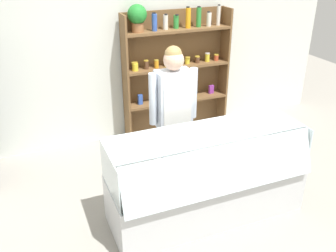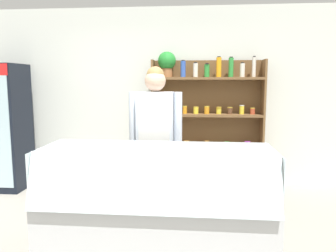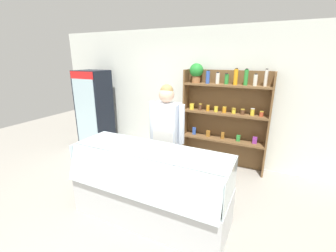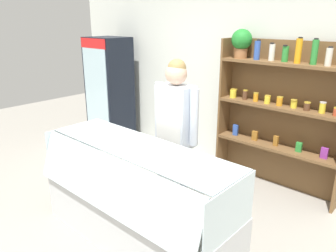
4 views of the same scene
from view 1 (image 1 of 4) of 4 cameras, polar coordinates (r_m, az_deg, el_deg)
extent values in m
plane|color=gray|center=(4.32, 2.26, -13.30)|extent=(12.00, 12.00, 0.00)
cube|color=silver|center=(5.54, -6.86, 11.33)|extent=(6.80, 0.10, 2.70)
cube|color=brown|center=(5.78, 0.84, 8.03)|extent=(1.63, 0.02, 1.90)
cube|color=brown|center=(5.40, -6.42, 6.55)|extent=(0.03, 0.28, 1.90)
cube|color=brown|center=(6.01, 8.47, 8.46)|extent=(0.03, 0.28, 1.90)
cube|color=brown|center=(5.79, 1.36, 4.05)|extent=(1.57, 0.28, 0.04)
cube|color=brown|center=(5.61, 1.42, 9.09)|extent=(1.57, 0.28, 0.04)
cube|color=brown|center=(5.48, 1.48, 14.42)|extent=(1.57, 0.28, 0.04)
cylinder|color=#996038|center=(5.26, -4.65, 14.74)|extent=(0.16, 0.16, 0.12)
sphere|color=#22822D|center=(5.23, -4.72, 16.62)|extent=(0.26, 0.26, 0.26)
cylinder|color=#3356B2|center=(5.30, -2.08, 15.49)|extent=(0.07, 0.07, 0.23)
cylinder|color=black|center=(5.30, -2.18, 16.84)|extent=(0.05, 0.05, 0.02)
cylinder|color=silver|center=(5.40, -0.38, 15.55)|extent=(0.07, 0.07, 0.20)
cylinder|color=black|center=(5.37, -0.32, 16.66)|extent=(0.05, 0.05, 0.02)
cylinder|color=#2D8C38|center=(5.48, 1.24, 15.59)|extent=(0.08, 0.08, 0.18)
cylinder|color=black|center=(5.44, 1.37, 16.57)|extent=(0.05, 0.05, 0.02)
cylinder|color=orange|center=(5.50, 3.10, 16.11)|extent=(0.07, 0.07, 0.28)
cylinder|color=black|center=(5.49, 3.06, 17.65)|extent=(0.05, 0.05, 0.02)
cylinder|color=#2D8C38|center=(5.59, 4.71, 16.19)|extent=(0.07, 0.07, 0.27)
cylinder|color=black|center=(5.57, 4.76, 17.65)|extent=(0.05, 0.05, 0.02)
cylinder|color=silver|center=(5.66, 6.26, 15.83)|extent=(0.07, 0.07, 0.19)
cylinder|color=black|center=(5.65, 6.24, 16.90)|extent=(0.05, 0.05, 0.02)
cylinder|color=silver|center=(5.74, 7.70, 16.35)|extent=(0.06, 0.06, 0.28)
cylinder|color=black|center=(5.72, 7.80, 17.81)|extent=(0.04, 0.04, 0.02)
cylinder|color=yellow|center=(5.35, -5.04, 8.94)|extent=(0.09, 0.09, 0.11)
cylinder|color=gold|center=(5.35, -5.13, 9.60)|extent=(0.09, 0.09, 0.01)
cylinder|color=brown|center=(5.41, -3.31, 9.26)|extent=(0.07, 0.07, 0.12)
cylinder|color=gold|center=(5.40, -3.36, 9.93)|extent=(0.07, 0.07, 0.01)
cylinder|color=orange|center=(5.47, -1.77, 9.39)|extent=(0.07, 0.07, 0.10)
cylinder|color=gold|center=(5.46, -1.79, 9.98)|extent=(0.07, 0.07, 0.01)
cylinder|color=yellow|center=(5.52, -0.12, 9.51)|extent=(0.07, 0.07, 0.09)
cylinder|color=gold|center=(5.52, -0.17, 10.06)|extent=(0.08, 0.08, 0.01)
cylinder|color=orange|center=(5.58, 1.39, 9.74)|extent=(0.07, 0.07, 0.10)
cylinder|color=gold|center=(5.57, 1.37, 10.31)|extent=(0.08, 0.08, 0.01)
cylinder|color=yellow|center=(5.67, 2.96, 9.91)|extent=(0.07, 0.07, 0.09)
cylinder|color=gold|center=(5.65, 3.01, 10.39)|extent=(0.08, 0.08, 0.01)
cylinder|color=brown|center=(5.73, 4.48, 10.02)|extent=(0.07, 0.07, 0.09)
cylinder|color=gold|center=(5.72, 4.49, 10.51)|extent=(0.08, 0.08, 0.01)
cylinder|color=yellow|center=(5.80, 6.01, 10.33)|extent=(0.07, 0.07, 0.12)
cylinder|color=silver|center=(5.78, 6.04, 10.95)|extent=(0.07, 0.07, 0.01)
cylinder|color=#BF4C2D|center=(5.87, 7.38, 10.26)|extent=(0.07, 0.07, 0.08)
cylinder|color=gold|center=(5.87, 7.37, 10.72)|extent=(0.07, 0.07, 0.01)
cube|color=#3356B2|center=(5.56, -4.26, 4.06)|extent=(0.07, 0.05, 0.15)
cube|color=#9E6623|center=(5.65, -1.40, 4.38)|extent=(0.08, 0.04, 0.13)
cube|color=#9E6623|center=(5.76, 1.37, 4.82)|extent=(0.06, 0.04, 0.13)
cube|color=#2D8C38|center=(5.88, 4.04, 5.16)|extent=(0.07, 0.04, 0.12)
cube|color=purple|center=(6.01, 6.60, 5.57)|extent=(0.08, 0.04, 0.13)
cube|color=silver|center=(4.19, 5.74, -10.11)|extent=(2.10, 0.72, 0.55)
cube|color=white|center=(4.03, 5.92, -6.72)|extent=(2.04, 0.66, 0.03)
cube|color=silver|center=(3.67, 8.56, -6.67)|extent=(2.06, 0.16, 0.47)
cube|color=silver|center=(3.85, 5.87, -0.96)|extent=(2.06, 0.56, 0.01)
cube|color=silver|center=(3.60, -8.87, -7.36)|extent=(0.01, 0.68, 0.45)
cube|color=silver|center=(4.46, 17.97, -1.45)|extent=(0.01, 0.68, 0.45)
cube|color=tan|center=(3.79, -6.67, -8.25)|extent=(0.17, 0.14, 0.06)
cube|color=white|center=(3.62, -5.69, -10.11)|extent=(0.05, 0.03, 0.02)
cube|color=tan|center=(3.85, -3.49, -7.64)|extent=(0.16, 0.13, 0.05)
cube|color=white|center=(3.68, -2.36, -9.37)|extent=(0.05, 0.03, 0.02)
cube|color=tan|center=(3.91, -0.42, -6.96)|extent=(0.16, 0.11, 0.05)
cube|color=white|center=(3.74, 0.84, -8.64)|extent=(0.05, 0.03, 0.02)
cube|color=beige|center=(3.98, 2.54, -6.29)|extent=(0.16, 0.12, 0.05)
cube|color=white|center=(3.82, 3.91, -7.90)|extent=(0.05, 0.03, 0.02)
cube|color=tan|center=(4.07, 5.38, -5.60)|extent=(0.16, 0.13, 0.06)
cube|color=white|center=(3.91, 6.84, -7.17)|extent=(0.05, 0.03, 0.02)
cube|color=beige|center=(4.16, 8.09, -4.97)|extent=(0.16, 0.13, 0.06)
cube|color=white|center=(4.01, 9.63, -6.47)|extent=(0.05, 0.03, 0.02)
cube|color=tan|center=(4.27, 10.66, -4.39)|extent=(0.16, 0.11, 0.05)
cube|color=white|center=(4.12, 12.26, -5.78)|extent=(0.05, 0.03, 0.02)
cube|color=tan|center=(4.38, 13.10, -3.79)|extent=(0.16, 0.12, 0.05)
cube|color=white|center=(4.23, 14.75, -5.12)|extent=(0.05, 0.03, 0.02)
cube|color=tan|center=(4.51, 15.41, -3.27)|extent=(0.17, 0.14, 0.04)
cube|color=white|center=(4.36, 17.10, -4.48)|extent=(0.05, 0.03, 0.02)
cylinder|color=#A35B4C|center=(3.62, -5.67, -9.36)|extent=(0.20, 0.16, 0.13)
cylinder|color=#C1706B|center=(3.68, -2.35, -8.73)|extent=(0.16, 0.12, 0.12)
cylinder|color=white|center=(4.16, 13.00, -4.42)|extent=(0.07, 0.07, 0.19)
cylinder|color=white|center=(4.20, 14.15, -3.94)|extent=(0.07, 0.07, 0.22)
cylinder|color=#383D51|center=(4.57, -0.24, -4.65)|extent=(0.13, 0.13, 0.81)
cylinder|color=#383D51|center=(4.63, 1.77, -4.23)|extent=(0.13, 0.13, 0.81)
cube|color=silver|center=(4.27, 0.83, 4.14)|extent=(0.40, 0.24, 0.67)
cube|color=white|center=(4.32, 1.45, -0.84)|extent=(0.33, 0.01, 1.25)
cylinder|color=silver|center=(4.18, -2.32, 4.08)|extent=(0.09, 0.09, 0.60)
cylinder|color=silver|center=(4.36, 3.86, 5.01)|extent=(0.09, 0.09, 0.60)
sphere|color=#D8AD8E|center=(4.13, 0.87, 10.02)|extent=(0.23, 0.23, 0.23)
sphere|color=#997A47|center=(4.12, 0.82, 10.82)|extent=(0.19, 0.19, 0.19)
camera|label=2|loc=(2.33, 55.21, -16.26)|focal=35.00mm
camera|label=3|loc=(3.18, 53.46, 4.55)|focal=24.00mm
camera|label=4|loc=(3.98, 51.56, 7.81)|focal=35.00mm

